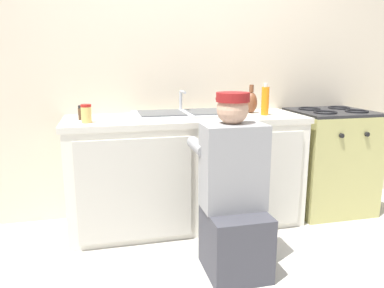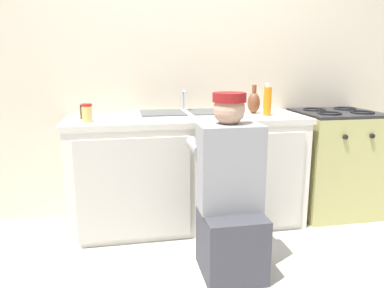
{
  "view_description": "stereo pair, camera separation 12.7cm",
  "coord_description": "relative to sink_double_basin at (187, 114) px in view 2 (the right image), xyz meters",
  "views": [
    {
      "loc": [
        -0.62,
        -2.48,
        1.28
      ],
      "look_at": [
        0.0,
        0.1,
        0.69
      ],
      "focal_mm": 35.0,
      "sensor_mm": 36.0,
      "label": 1
    },
    {
      "loc": [
        -0.5,
        -2.51,
        1.28
      ],
      "look_at": [
        0.0,
        0.1,
        0.69
      ],
      "focal_mm": 35.0,
      "sensor_mm": 36.0,
      "label": 2
    }
  ],
  "objects": [
    {
      "name": "ground_plane",
      "position": [
        0.0,
        -0.3,
        -0.89
      ],
      "size": [
        12.0,
        12.0,
        0.0
      ],
      "primitive_type": "plane",
      "color": "beige"
    },
    {
      "name": "back_wall",
      "position": [
        0.0,
        0.35,
        0.36
      ],
      "size": [
        6.0,
        0.1,
        2.5
      ],
      "primitive_type": "cube",
      "color": "beige",
      "rests_on": "ground_plane"
    },
    {
      "name": "counter_cabinet",
      "position": [
        0.0,
        -0.01,
        -0.47
      ],
      "size": [
        1.79,
        0.62,
        0.83
      ],
      "color": "silver",
      "rests_on": "ground_plane"
    },
    {
      "name": "countertop",
      "position": [
        0.0,
        -0.0,
        -0.04
      ],
      "size": [
        1.83,
        0.62,
        0.04
      ],
      "primitive_type": "cube",
      "color": "beige",
      "rests_on": "counter_cabinet"
    },
    {
      "name": "sink_double_basin",
      "position": [
        0.0,
        0.0,
        0.0
      ],
      "size": [
        0.8,
        0.44,
        0.19
      ],
      "color": "silver",
      "rests_on": "countertop"
    },
    {
      "name": "stove_range",
      "position": [
        1.27,
        -0.0,
        -0.45
      ],
      "size": [
        0.65,
        0.62,
        0.89
      ],
      "color": "tan",
      "rests_on": "ground_plane"
    },
    {
      "name": "plumber_person",
      "position": [
        0.13,
        -0.75,
        -0.43
      ],
      "size": [
        0.42,
        0.61,
        1.1
      ],
      "color": "#3F3F47",
      "rests_on": "ground_plane"
    },
    {
      "name": "spice_bottle_pepper",
      "position": [
        -0.77,
        0.01,
        0.03
      ],
      "size": [
        0.04,
        0.04,
        0.1
      ],
      "color": "#513823",
      "rests_on": "countertop"
    },
    {
      "name": "condiment_jar",
      "position": [
        -0.73,
        -0.14,
        0.05
      ],
      "size": [
        0.07,
        0.07,
        0.13
      ],
      "color": "#DBB760",
      "rests_on": "countertop"
    },
    {
      "name": "soap_bottle_orange",
      "position": [
        0.62,
        -0.07,
        0.09
      ],
      "size": [
        0.06,
        0.06,
        0.25
      ],
      "color": "orange",
      "rests_on": "countertop"
    },
    {
      "name": "vase_decorative",
      "position": [
        0.56,
        0.07,
        0.07
      ],
      "size": [
        0.1,
        0.1,
        0.23
      ],
      "color": "brown",
      "rests_on": "countertop"
    }
  ]
}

